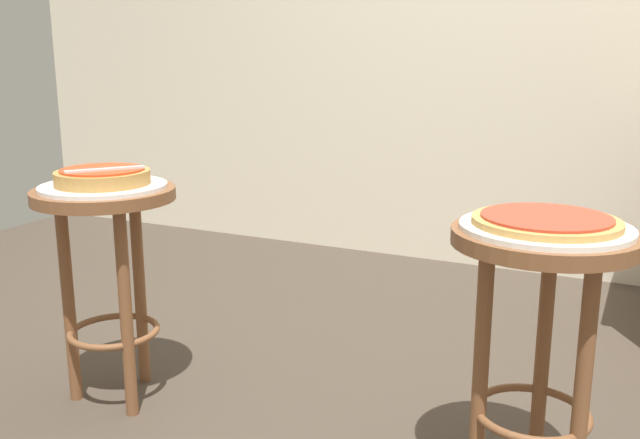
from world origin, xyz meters
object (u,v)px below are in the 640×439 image
Objects in this scene: stool_foreground at (108,243)px; pizza_server_knife at (105,169)px; serving_plate_middle at (546,228)px; pizza_foreground at (103,177)px; serving_plate_foreground at (103,186)px; pizza_middle at (546,220)px; stool_middle at (540,301)px.

stool_foreground is 0.23m from pizza_server_knife.
stool_foreground is 1.23m from serving_plate_middle.
pizza_server_knife is at bearing -33.69° from pizza_foreground.
pizza_middle is (1.22, 0.04, 0.02)m from serving_plate_foreground.
stool_foreground is 2.05× the size of pizza_middle.
stool_middle is 2.05× the size of pizza_middle.
serving_plate_foreground is at bearing -178.03° from stool_middle.
stool_foreground is at bearing -178.03° from stool_middle.
serving_plate_foreground is 0.97× the size of serving_plate_middle.
pizza_foreground is at bearing 153.43° from stool_foreground.
serving_plate_middle is 1.19m from pizza_server_knife.
serving_plate_middle is 0.02m from pizza_middle.
pizza_foreground is 1.22m from serving_plate_middle.
serving_plate_foreground is 0.03m from pizza_foreground.
pizza_middle is 1.45× the size of pizza_server_knife.
stool_foreground is 1.76× the size of serving_plate_middle.
pizza_server_knife is at bearing -33.69° from serving_plate_foreground.
pizza_server_knife reaches higher than pizza_middle.
pizza_middle is at bearing 180.00° from serving_plate_middle.
stool_foreground is at bearing -178.03° from pizza_middle.
pizza_server_knife reaches higher than stool_foreground.
serving_plate_foreground is at bearing 93.27° from pizza_server_knife.
serving_plate_middle is at bearing -50.06° from pizza_server_knife.
pizza_foreground is 0.04m from pizza_server_knife.
pizza_foreground is 1.22m from pizza_middle.
pizza_middle is (-0.00, 0.00, 0.02)m from serving_plate_middle.
pizza_server_knife is at bearing -33.69° from stool_foreground.
pizza_server_knife reaches higher than pizza_foreground.
stool_foreground is at bearing 93.27° from pizza_server_knife.
stool_foreground is at bearing -178.03° from serving_plate_middle.
pizza_foreground is 0.84× the size of pizza_middle.
stool_middle is 0.17m from serving_plate_middle.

